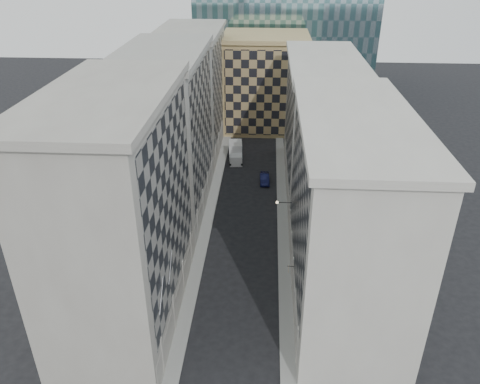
% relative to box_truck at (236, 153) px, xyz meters
% --- Properties ---
extents(sidewalk_west, '(1.50, 100.00, 0.15)m').
position_rel_box_truck_xyz_m(sidewalk_west, '(-2.46, -20.15, -1.26)').
color(sidewalk_west, gray).
rests_on(sidewalk_west, ground).
extents(sidewalk_east, '(1.50, 100.00, 0.15)m').
position_rel_box_truck_xyz_m(sidewalk_east, '(8.04, -20.15, -1.26)').
color(sidewalk_east, gray).
rests_on(sidewalk_east, ground).
extents(bldg_left_a, '(10.80, 22.80, 23.70)m').
position_rel_box_truck_xyz_m(bldg_left_a, '(-8.09, -39.15, 10.49)').
color(bldg_left_a, gray).
rests_on(bldg_left_a, ground).
extents(bldg_left_b, '(10.80, 22.80, 22.70)m').
position_rel_box_truck_xyz_m(bldg_left_b, '(-8.09, -17.15, 9.99)').
color(bldg_left_b, '#9A978F').
rests_on(bldg_left_b, ground).
extents(bldg_left_c, '(10.80, 22.80, 21.70)m').
position_rel_box_truck_xyz_m(bldg_left_c, '(-8.09, 4.85, 9.49)').
color(bldg_left_c, gray).
rests_on(bldg_left_c, ground).
extents(bldg_right_a, '(10.80, 26.80, 20.70)m').
position_rel_box_truck_xyz_m(bldg_right_a, '(13.67, -35.15, 8.98)').
color(bldg_right_a, '#B6B1A7').
rests_on(bldg_right_a, ground).
extents(bldg_right_b, '(10.80, 28.80, 19.70)m').
position_rel_box_truck_xyz_m(bldg_right_b, '(13.68, -8.15, 8.51)').
color(bldg_right_b, '#B6B1A7').
rests_on(bldg_right_b, ground).
extents(tan_block, '(16.80, 14.80, 18.80)m').
position_rel_box_truck_xyz_m(tan_block, '(4.79, 17.75, 8.10)').
color(tan_block, tan).
rests_on(tan_block, ground).
extents(flagpoles_left, '(0.10, 6.33, 2.33)m').
position_rel_box_truck_xyz_m(flagpoles_left, '(-3.11, -44.15, 6.66)').
color(flagpoles_left, gray).
rests_on(flagpoles_left, ground).
extents(bracket_lamp, '(1.98, 0.36, 0.36)m').
position_rel_box_truck_xyz_m(bracket_lamp, '(7.17, -26.15, 4.86)').
color(bracket_lamp, black).
rests_on(bracket_lamp, ground).
extents(box_truck, '(2.80, 5.79, 3.07)m').
position_rel_box_truck_xyz_m(box_truck, '(0.00, 0.00, 0.00)').
color(box_truck, silver).
rests_on(box_truck, ground).
extents(dark_car, '(1.70, 4.34, 1.41)m').
position_rel_box_truck_xyz_m(dark_car, '(5.30, -8.59, -0.63)').
color(dark_car, '#10143C').
rests_on(dark_car, ground).
extents(shop_sign, '(0.71, 0.62, 0.69)m').
position_rel_box_truck_xyz_m(shop_sign, '(8.21, -36.28, 2.50)').
color(shop_sign, black).
rests_on(shop_sign, ground).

